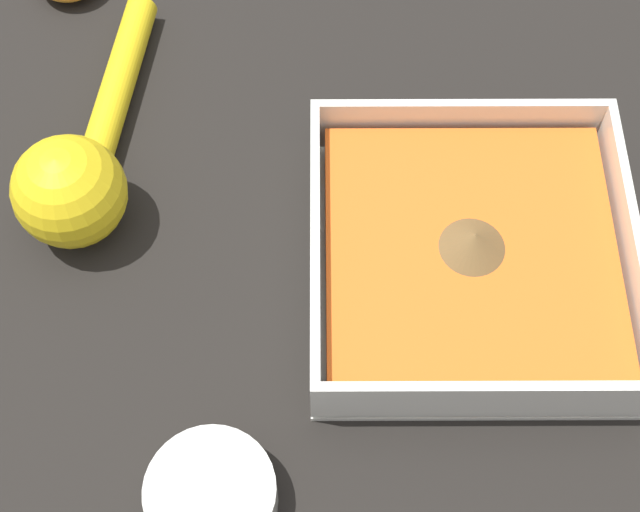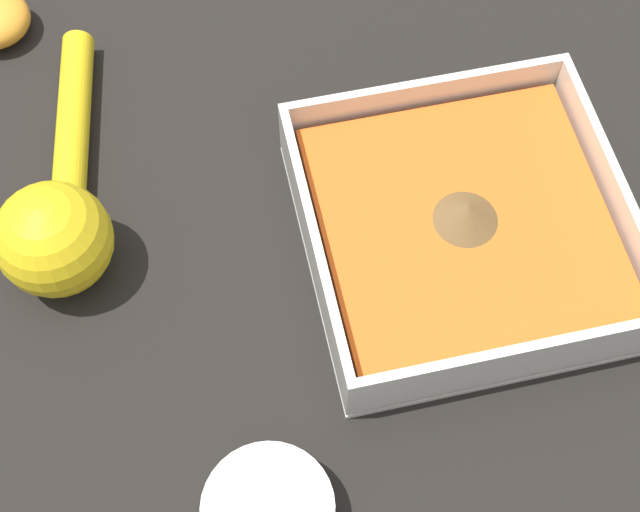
% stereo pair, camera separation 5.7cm
% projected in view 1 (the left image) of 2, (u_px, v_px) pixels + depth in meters
% --- Properties ---
extents(ground_plane, '(4.00, 4.00, 0.00)m').
position_uv_depth(ground_plane, '(441.00, 321.00, 0.58)').
color(ground_plane, black).
extents(square_dish, '(0.21, 0.21, 0.05)m').
position_uv_depth(square_dish, '(468.00, 259.00, 0.58)').
color(square_dish, silver).
rests_on(square_dish, ground_plane).
extents(spice_bowl, '(0.08, 0.08, 0.03)m').
position_uv_depth(spice_bowl, '(212.00, 496.00, 0.52)').
color(spice_bowl, silver).
rests_on(spice_bowl, ground_plane).
extents(lemon_squeezer, '(0.23, 0.08, 0.08)m').
position_uv_depth(lemon_squeezer, '(79.00, 172.00, 0.60)').
color(lemon_squeezer, yellow).
rests_on(lemon_squeezer, ground_plane).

